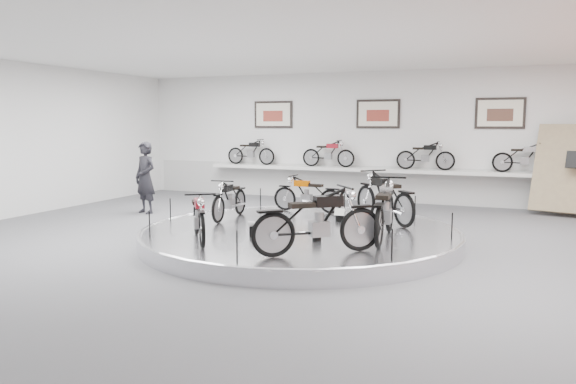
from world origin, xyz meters
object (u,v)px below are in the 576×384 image
at_px(bike_d, 199,216).
at_px(bike_f, 385,209).
at_px(bike_e, 318,221).
at_px(display_platform, 300,236).
at_px(visitor, 145,178).
at_px(shelf, 375,170).
at_px(bike_a, 384,197).
at_px(bike_b, 307,194).
at_px(bike_c, 230,199).

relative_size(bike_d, bike_f, 0.82).
bearing_deg(bike_e, bike_f, 24.59).
bearing_deg(bike_f, display_platform, 72.25).
xyz_separation_m(bike_f, visitor, (-7.05, 2.44, 0.10)).
relative_size(shelf, bike_f, 5.74).
bearing_deg(bike_e, bike_a, 44.88).
xyz_separation_m(bike_a, bike_e, (-0.34, -3.39, 0.01)).
height_order(bike_b, visitor, visitor).
bearing_deg(visitor, bike_a, 11.25).
height_order(display_platform, bike_e, bike_e).
xyz_separation_m(display_platform, bike_f, (1.81, -0.40, 0.71)).
xyz_separation_m(display_platform, bike_c, (-1.89, 0.54, 0.60)).
relative_size(bike_b, bike_c, 0.98).
bearing_deg(display_platform, bike_f, -12.41).
relative_size(bike_c, bike_e, 0.81).
bearing_deg(visitor, bike_c, -7.68).
relative_size(display_platform, bike_c, 4.17).
distance_m(bike_b, bike_c, 2.00).
distance_m(display_platform, bike_d, 2.28).
height_order(bike_c, bike_e, bike_e).
bearing_deg(bike_f, visitor, 65.55).
bearing_deg(bike_d, bike_f, 78.34).
bearing_deg(bike_e, bike_d, 136.74).
xyz_separation_m(display_platform, bike_b, (-0.61, 2.08, 0.59)).
distance_m(bike_e, visitor, 7.45).
height_order(shelf, visitor, visitor).
distance_m(shelf, bike_b, 4.37).
distance_m(shelf, visitor, 6.81).
height_order(bike_f, visitor, visitor).
bearing_deg(display_platform, bike_b, 106.30).
xyz_separation_m(bike_c, visitor, (-3.35, 1.50, 0.21)).
distance_m(bike_d, bike_e, 2.33).
relative_size(bike_a, bike_d, 1.20).
bearing_deg(bike_f, bike_e, 148.70).
height_order(bike_b, bike_e, bike_e).
xyz_separation_m(bike_a, bike_c, (-3.28, -0.90, -0.10)).
distance_m(bike_f, visitor, 7.46).
xyz_separation_m(bike_a, bike_b, (-2.00, 0.64, -0.11)).
xyz_separation_m(display_platform, bike_a, (1.39, 1.44, 0.70)).
bearing_deg(bike_b, display_platform, 109.47).
bearing_deg(shelf, bike_f, -75.12).
height_order(shelf, bike_a, bike_a).
bearing_deg(bike_c, bike_b, 135.59).
height_order(shelf, bike_d, bike_d).
bearing_deg(bike_a, display_platform, 90.55).
height_order(bike_c, visitor, visitor).
distance_m(display_platform, bike_f, 1.98).
height_order(shelf, bike_c, bike_c).
bearing_deg(shelf, display_platform, -90.00).
bearing_deg(bike_c, bike_a, 100.71).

